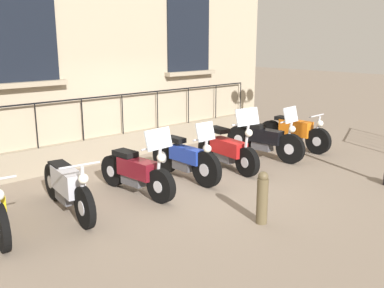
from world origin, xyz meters
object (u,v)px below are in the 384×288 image
at_px(motorcycle_maroon, 137,172).
at_px(bollard, 262,197).
at_px(motorcycle_silver, 68,187).
at_px(motorcycle_blue, 185,159).
at_px(motorcycle_black, 265,140).
at_px(motorcycle_orange, 294,133).
at_px(motorcycle_red, 228,150).

height_order(motorcycle_maroon, bollard, motorcycle_maroon).
bearing_deg(motorcycle_silver, motorcycle_blue, 89.96).
bearing_deg(bollard, motorcycle_maroon, -164.06).
bearing_deg(motorcycle_black, motorcycle_orange, 92.43).
relative_size(motorcycle_blue, bollard, 2.34).
height_order(motorcycle_silver, motorcycle_orange, motorcycle_silver).
distance_m(motorcycle_red, bollard, 2.95).
bearing_deg(motorcycle_blue, motorcycle_orange, 90.17).
relative_size(motorcycle_black, motorcycle_orange, 1.02).
relative_size(motorcycle_blue, motorcycle_black, 0.93).
xyz_separation_m(motorcycle_maroon, bollard, (2.42, 0.69, 0.01)).
height_order(motorcycle_silver, motorcycle_blue, motorcycle_blue).
bearing_deg(motorcycle_blue, bollard, -12.50).
bearing_deg(motorcycle_black, motorcycle_silver, -90.50).
xyz_separation_m(motorcycle_black, motorcycle_orange, (-0.05, 1.29, -0.01)).
bearing_deg(motorcycle_silver, motorcycle_red, 88.97).
bearing_deg(motorcycle_maroon, motorcycle_silver, -91.19).
xyz_separation_m(motorcycle_orange, bollard, (2.46, -4.38, -0.01)).
height_order(motorcycle_maroon, motorcycle_orange, motorcycle_maroon).
bearing_deg(motorcycle_orange, motorcycle_silver, -89.91).
relative_size(motorcycle_red, motorcycle_black, 0.92).
bearing_deg(bollard, motorcycle_orange, 119.36).
xyz_separation_m(motorcycle_blue, bollard, (2.45, -0.54, -0.01)).
distance_m(motorcycle_silver, bollard, 3.21).
bearing_deg(motorcycle_red, motorcycle_silver, -91.03).
bearing_deg(motorcycle_blue, motorcycle_black, 89.03).
bearing_deg(motorcycle_orange, motorcycle_black, -87.57).
relative_size(motorcycle_blue, motorcycle_orange, 0.94).
bearing_deg(motorcycle_red, motorcycle_orange, 91.70).
distance_m(motorcycle_red, motorcycle_black, 1.35).
bearing_deg(motorcycle_orange, motorcycle_blue, -89.83).
distance_m(motorcycle_maroon, bollard, 2.52).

